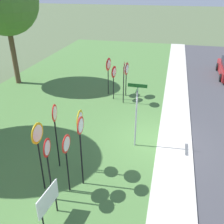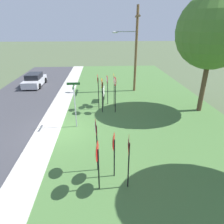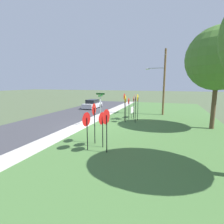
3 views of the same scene
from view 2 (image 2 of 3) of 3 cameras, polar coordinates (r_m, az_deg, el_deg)
The scene contains 18 objects.
ground_plane at distance 13.20m, azimuth -14.76°, elevation -5.45°, with size 160.00×160.00×0.00m, color #4C5B3D.
sidewalk_strip at distance 13.37m, azimuth -18.15°, elevation -5.35°, with size 44.00×1.60×0.06m, color #BCB7AD.
grass_median at distance 13.36m, azimuth 11.44°, elevation -4.64°, with size 44.00×12.00×0.04m, color #477038.
stop_sign_near_left at distance 16.46m, azimuth -1.38°, elevation 8.04°, with size 0.61×0.12×2.49m.
stop_sign_near_right at distance 16.04m, azimuth 0.54°, elevation 8.47°, with size 0.72×0.10×2.75m.
stop_sign_far_left at distance 14.77m, azimuth 0.90°, elevation 7.13°, with size 0.64×0.15×2.80m.
stop_sign_far_center at distance 14.79m, azimuth -3.02°, elevation 7.03°, with size 0.76×0.11×2.71m.
stop_sign_far_right at distance 15.96m, azimuth -2.77°, elevation 7.19°, with size 0.64×0.09×2.36m.
stop_sign_center_tall at distance 15.43m, azimuth -4.09°, elevation 7.82°, with size 0.62×0.09×2.83m.
yield_sign_near_left at distance 8.37m, azimuth 0.45°, elevation -9.58°, with size 0.75×0.17×2.19m.
yield_sign_near_right at distance 7.73m, azimuth -4.30°, elevation -12.32°, with size 0.82×0.13×2.26m.
yield_sign_far_left at distance 7.72m, azimuth 4.74°, elevation -10.74°, with size 0.84×0.15×2.48m.
yield_sign_far_right at distance 8.56m, azimuth -4.70°, elevation -6.06°, with size 0.76×0.12×2.64m.
street_name_post at distance 12.78m, azimuth -10.72°, elevation 3.05°, with size 0.96×0.82×3.03m.
utility_pole at distance 19.97m, azimuth 6.48°, elevation 18.09°, with size 2.10×2.44×7.94m.
notice_board at distance 17.51m, azimuth -2.41°, elevation 5.78°, with size 1.10×0.15×1.25m.
oak_tree_left at distance 16.12m, azimuth 27.33°, elevation 19.94°, with size 5.13×5.13×8.42m.
parked_hatchback_near at distance 24.00m, azimuth -21.49°, elevation 8.55°, with size 4.13×1.91×1.39m.
Camera 2 is at (11.32, 2.63, 6.25)m, focal length 31.63 mm.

